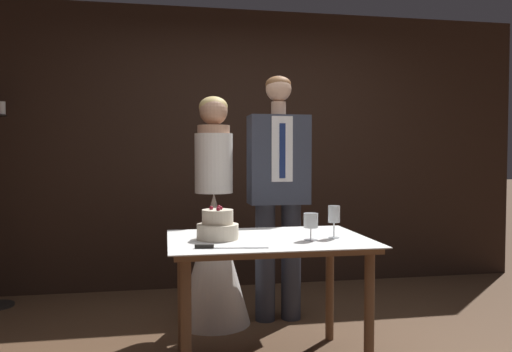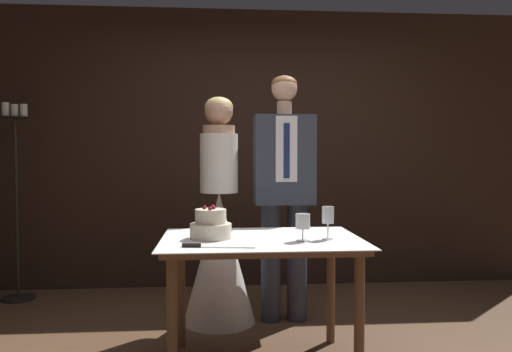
% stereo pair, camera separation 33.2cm
% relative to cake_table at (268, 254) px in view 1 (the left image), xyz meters
% --- Properties ---
extents(wall_back, '(5.58, 0.12, 2.62)m').
position_rel_cake_table_xyz_m(wall_back, '(0.16, 1.89, 0.64)').
color(wall_back, black).
rests_on(wall_back, ground_plane).
extents(cake_table, '(1.17, 0.85, 0.76)m').
position_rel_cake_table_xyz_m(cake_table, '(0.00, 0.00, 0.00)').
color(cake_table, brown).
rests_on(cake_table, ground_plane).
extents(tiered_cake, '(0.24, 0.24, 0.19)m').
position_rel_cake_table_xyz_m(tiered_cake, '(-0.30, 0.01, 0.17)').
color(tiered_cake, beige).
rests_on(tiered_cake, cake_table).
extents(cake_knife, '(0.39, 0.08, 0.02)m').
position_rel_cake_table_xyz_m(cake_knife, '(-0.33, -0.27, 0.10)').
color(cake_knife, silver).
rests_on(cake_knife, cake_table).
extents(wine_glass_near, '(0.08, 0.08, 0.16)m').
position_rel_cake_table_xyz_m(wine_glass_near, '(0.22, -0.12, 0.20)').
color(wine_glass_near, silver).
rests_on(wine_glass_near, cake_table).
extents(wine_glass_middle, '(0.07, 0.07, 0.19)m').
position_rel_cake_table_xyz_m(wine_glass_middle, '(0.38, -0.07, 0.23)').
color(wine_glass_middle, silver).
rests_on(wine_glass_middle, cake_table).
extents(bride, '(0.54, 0.54, 1.68)m').
position_rel_cake_table_xyz_m(bride, '(-0.24, 0.80, -0.05)').
color(bride, white).
rests_on(bride, ground_plane).
extents(groom, '(0.45, 0.25, 1.84)m').
position_rel_cake_table_xyz_m(groom, '(0.24, 0.80, 0.36)').
color(groom, '#333847').
rests_on(groom, ground_plane).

